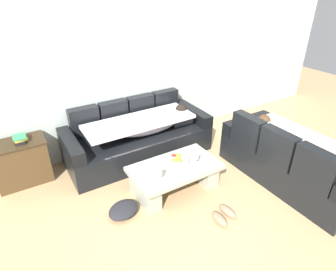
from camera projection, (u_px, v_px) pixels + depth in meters
ground_plane at (209, 210)px, 3.56m from camera, size 14.00×14.00×0.00m
back_wall at (131, 66)px, 4.51m from camera, size 9.00×0.10×2.70m
couch_along_wall at (140, 137)px, 4.54m from camera, size 2.29×0.92×0.88m
couch_near_window at (290, 159)px, 3.97m from camera, size 0.92×1.98×0.88m
coffee_table at (175, 175)px, 3.81m from camera, size 1.20×0.68×0.38m
fruit_bowl at (178, 160)px, 3.80m from camera, size 0.28×0.28×0.10m
wine_glass_near_left at (160, 172)px, 3.43m from camera, size 0.07×0.07×0.17m
wine_glass_near_right at (196, 156)px, 3.74m from camera, size 0.07×0.07×0.17m
side_cabinet at (22, 162)px, 3.93m from camera, size 0.72×0.44×0.64m
book_stack_on_cabinet at (20, 139)px, 3.77m from camera, size 0.18×0.22×0.08m
pair_of_shoes at (224, 215)px, 3.42m from camera, size 0.31×0.33×0.09m
crumpled_garment at (124, 210)px, 3.48m from camera, size 0.49×0.44×0.12m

